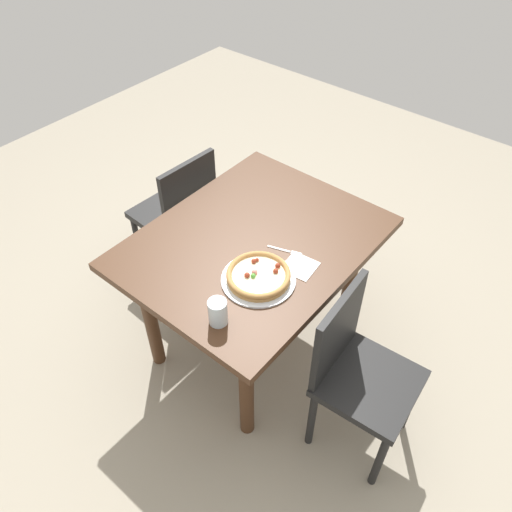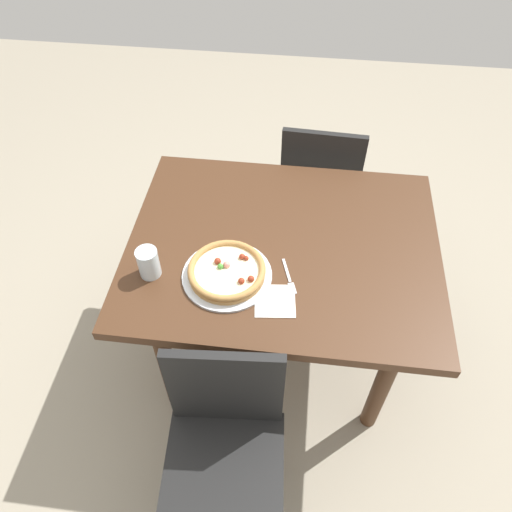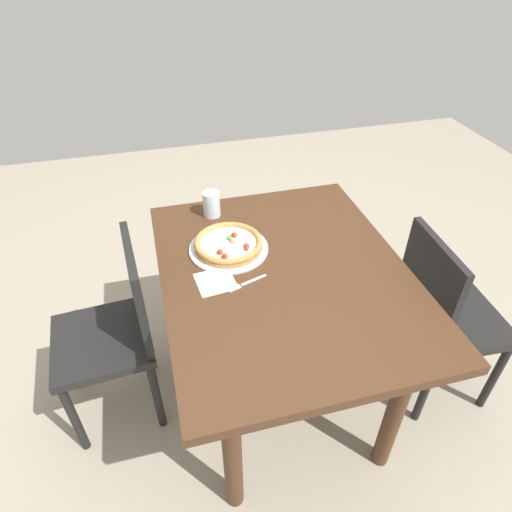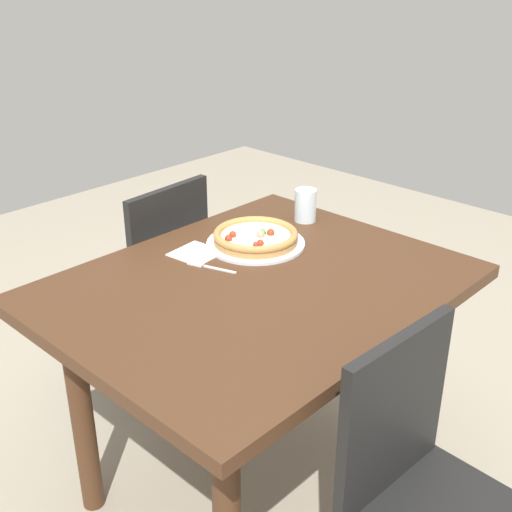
{
  "view_description": "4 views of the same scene",
  "coord_description": "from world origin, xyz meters",
  "px_view_note": "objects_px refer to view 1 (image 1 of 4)",
  "views": [
    {
      "loc": [
        1.36,
        1.13,
        2.39
      ],
      "look_at": [
        0.09,
        0.09,
        0.79
      ],
      "focal_mm": 35.65,
      "sensor_mm": 36.0,
      "label": 1
    },
    {
      "loc": [
        -0.05,
        1.27,
        2.17
      ],
      "look_at": [
        0.09,
        0.09,
        0.79
      ],
      "focal_mm": 34.53,
      "sensor_mm": 36.0,
      "label": 2
    },
    {
      "loc": [
        -1.23,
        0.44,
        1.87
      ],
      "look_at": [
        0.09,
        0.09,
        0.79
      ],
      "focal_mm": 30.86,
      "sensor_mm": 36.0,
      "label": 3
    },
    {
      "loc": [
        -1.24,
        -1.18,
        1.66
      ],
      "look_at": [
        0.09,
        0.09,
        0.79
      ],
      "focal_mm": 45.85,
      "sensor_mm": 36.0,
      "label": 4
    }
  ],
  "objects_px": {
    "chair_near": "(179,212)",
    "chair_far": "(357,370)",
    "fork": "(287,251)",
    "plate": "(258,279)",
    "napkin": "(300,266)",
    "dining_table": "(254,257)",
    "drinking_glass": "(218,312)",
    "pizza": "(258,275)"
  },
  "relations": [
    {
      "from": "chair_near",
      "to": "plate",
      "type": "distance_m",
      "value": 0.97
    },
    {
      "from": "chair_near",
      "to": "fork",
      "type": "relative_size",
      "value": 5.51
    },
    {
      "from": "dining_table",
      "to": "chair_far",
      "type": "bearing_deg",
      "value": 79.42
    },
    {
      "from": "chair_near",
      "to": "chair_far",
      "type": "relative_size",
      "value": 1.0
    },
    {
      "from": "dining_table",
      "to": "napkin",
      "type": "xyz_separation_m",
      "value": [
        0.01,
        0.27,
        0.11
      ]
    },
    {
      "from": "plate",
      "to": "pizza",
      "type": "xyz_separation_m",
      "value": [
        -0.0,
        -0.0,
        0.03
      ]
    },
    {
      "from": "drinking_glass",
      "to": "chair_near",
      "type": "bearing_deg",
      "value": -124.3
    },
    {
      "from": "dining_table",
      "to": "fork",
      "type": "height_order",
      "value": "fork"
    },
    {
      "from": "chair_far",
      "to": "napkin",
      "type": "distance_m",
      "value": 0.52
    },
    {
      "from": "chair_near",
      "to": "drinking_glass",
      "type": "xyz_separation_m",
      "value": [
        0.61,
        0.89,
        0.34
      ]
    },
    {
      "from": "dining_table",
      "to": "chair_near",
      "type": "xyz_separation_m",
      "value": [
        -0.14,
        -0.69,
        -0.17
      ]
    },
    {
      "from": "plate",
      "to": "fork",
      "type": "bearing_deg",
      "value": -177.22
    },
    {
      "from": "plate",
      "to": "drinking_glass",
      "type": "height_order",
      "value": "drinking_glass"
    },
    {
      "from": "plate",
      "to": "drinking_glass",
      "type": "relative_size",
      "value": 2.79
    },
    {
      "from": "dining_table",
      "to": "plate",
      "type": "relative_size",
      "value": 3.65
    },
    {
      "from": "drinking_glass",
      "to": "dining_table",
      "type": "bearing_deg",
      "value": -156.69
    },
    {
      "from": "chair_far",
      "to": "drinking_glass",
      "type": "bearing_deg",
      "value": -59.5
    },
    {
      "from": "chair_near",
      "to": "fork",
      "type": "height_order",
      "value": "chair_near"
    },
    {
      "from": "chair_far",
      "to": "plate",
      "type": "relative_size",
      "value": 2.74
    },
    {
      "from": "chair_near",
      "to": "pizza",
      "type": "xyz_separation_m",
      "value": [
        0.33,
        0.87,
        0.31
      ]
    },
    {
      "from": "dining_table",
      "to": "chair_far",
      "type": "relative_size",
      "value": 1.33
    },
    {
      "from": "plate",
      "to": "pizza",
      "type": "bearing_deg",
      "value": -156.56
    },
    {
      "from": "chair_far",
      "to": "chair_near",
      "type": "bearing_deg",
      "value": -105.29
    },
    {
      "from": "chair_near",
      "to": "plate",
      "type": "xyz_separation_m",
      "value": [
        0.33,
        0.87,
        0.28
      ]
    },
    {
      "from": "pizza",
      "to": "fork",
      "type": "height_order",
      "value": "pizza"
    },
    {
      "from": "chair_far",
      "to": "pizza",
      "type": "relative_size",
      "value": 3.19
    },
    {
      "from": "dining_table",
      "to": "drinking_glass",
      "type": "height_order",
      "value": "drinking_glass"
    },
    {
      "from": "napkin",
      "to": "dining_table",
      "type": "bearing_deg",
      "value": -91.33
    },
    {
      "from": "dining_table",
      "to": "chair_far",
      "type": "xyz_separation_m",
      "value": [
        0.13,
        0.69,
        -0.17
      ]
    },
    {
      "from": "pizza",
      "to": "napkin",
      "type": "bearing_deg",
      "value": 153.62
    },
    {
      "from": "napkin",
      "to": "chair_near",
      "type": "bearing_deg",
      "value": -98.67
    },
    {
      "from": "chair_far",
      "to": "napkin",
      "type": "relative_size",
      "value": 6.37
    },
    {
      "from": "plate",
      "to": "fork",
      "type": "relative_size",
      "value": 2.01
    },
    {
      "from": "chair_near",
      "to": "chair_far",
      "type": "distance_m",
      "value": 1.4
    },
    {
      "from": "chair_far",
      "to": "pizza",
      "type": "bearing_deg",
      "value": -87.5
    },
    {
      "from": "chair_far",
      "to": "pizza",
      "type": "xyz_separation_m",
      "value": [
        0.06,
        -0.51,
        0.31
      ]
    },
    {
      "from": "chair_near",
      "to": "fork",
      "type": "bearing_deg",
      "value": -93.91
    },
    {
      "from": "pizza",
      "to": "drinking_glass",
      "type": "xyz_separation_m",
      "value": [
        0.28,
        0.02,
        0.03
      ]
    },
    {
      "from": "pizza",
      "to": "fork",
      "type": "distance_m",
      "value": 0.23
    },
    {
      "from": "chair_near",
      "to": "napkin",
      "type": "distance_m",
      "value": 1.01
    },
    {
      "from": "fork",
      "to": "napkin",
      "type": "bearing_deg",
      "value": -40.66
    },
    {
      "from": "chair_near",
      "to": "drinking_glass",
      "type": "height_order",
      "value": "chair_near"
    }
  ]
}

